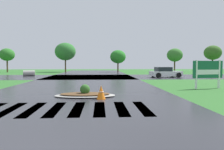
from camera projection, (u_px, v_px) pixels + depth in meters
name	position (u px, v px, depth m)	size (l,w,h in m)	color
asphalt_roadway	(79.00, 92.00, 13.98)	(11.56, 80.00, 0.01)	#2B2B30
asphalt_cross_road	(90.00, 77.00, 29.14)	(90.00, 10.41, 0.01)	#2B2B30
crosswalk_stripes	(66.00, 109.00, 8.81)	(6.75, 2.96, 0.01)	white
estate_billboard	(208.00, 71.00, 15.83)	(2.49, 0.60, 2.09)	white
median_island	(85.00, 94.00, 12.10)	(3.40, 1.66, 0.68)	#9E9B93
car_dark_suv	(165.00, 72.00, 28.38)	(4.19, 2.48, 1.34)	silver
drainage_pipe_stack	(29.00, 73.00, 31.04)	(1.74, 1.19, 0.81)	#9E9B93
traffic_cone	(101.00, 92.00, 11.16)	(0.47, 0.47, 0.73)	orange
background_treeline	(118.00, 53.00, 44.68)	(46.39, 6.13, 6.03)	#4C3823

